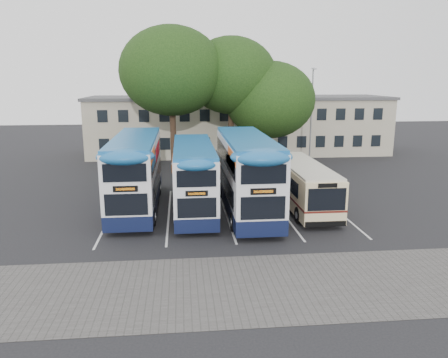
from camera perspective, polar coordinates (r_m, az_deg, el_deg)
name	(u,v)px	position (r m, az deg, el deg)	size (l,w,h in m)	color
ground	(307,239)	(23.24, 10.81, -7.65)	(120.00, 120.00, 0.00)	black
paving_strip	(294,284)	(18.31, 9.12, -13.44)	(40.00, 6.00, 0.01)	#595654
bay_lines	(226,212)	(27.18, 0.20, -4.33)	(14.12, 11.00, 0.01)	silver
depot_building	(239,124)	(48.48, 1.98, 7.15)	(32.40, 8.40, 6.20)	#A5A185
lamp_post	(312,111)	(42.73, 11.36, 8.71)	(0.25, 1.05, 9.06)	gray
tree_left	(172,71)	(37.79, -6.87, 13.82)	(8.77, 8.77, 12.44)	black
tree_mid	(231,76)	(39.42, 0.95, 13.35)	(7.94, 7.94, 11.73)	black
tree_right	(270,100)	(39.75, 6.01, 10.23)	(8.01, 8.01, 9.64)	black
bus_dd_left	(136,169)	(28.01, -11.41, 1.24)	(2.66, 10.96, 4.57)	#0E1536
bus_dd_mid	(194,174)	(27.06, -3.99, 0.61)	(2.44, 10.06, 4.19)	#0E1536
bus_dd_right	(246,170)	(26.88, 2.92, 1.13)	(2.73, 11.24, 4.69)	#0E1536
bus_single	(302,182)	(28.45, 10.17, -0.40)	(2.42, 9.51, 2.83)	beige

